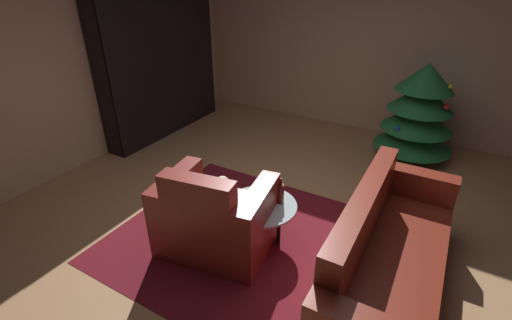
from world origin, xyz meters
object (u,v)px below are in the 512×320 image
(armchair_red, at_px, (215,219))
(decorated_tree, at_px, (419,112))
(book_stack_on_table, at_px, (256,202))
(bottle_on_table, at_px, (280,193))
(coffee_table, at_px, (261,208))
(couch_red, at_px, (386,260))
(bookshelf_unit, at_px, (169,68))

(armchair_red, distance_m, decorated_tree, 3.19)
(book_stack_on_table, height_order, bottle_on_table, bottle_on_table)
(armchair_red, relative_size, coffee_table, 1.62)
(couch_red, bearing_deg, bookshelf_unit, 154.84)
(coffee_table, distance_m, book_stack_on_table, 0.12)
(armchair_red, height_order, decorated_tree, decorated_tree)
(coffee_table, height_order, bottle_on_table, bottle_on_table)
(book_stack_on_table, bearing_deg, coffee_table, 68.60)
(decorated_tree, bearing_deg, bookshelf_unit, -166.80)
(bookshelf_unit, bearing_deg, book_stack_on_table, -34.71)
(coffee_table, relative_size, bottle_on_table, 2.58)
(book_stack_on_table, xyz_separation_m, decorated_tree, (0.98, 2.64, 0.19))
(armchair_red, xyz_separation_m, coffee_table, (0.31, 0.31, 0.04))
(armchair_red, distance_m, bottle_on_table, 0.65)
(bookshelf_unit, relative_size, bottle_on_table, 8.34)
(armchair_red, height_order, bottle_on_table, armchair_red)
(bookshelf_unit, bearing_deg, couch_red, -25.16)
(bookshelf_unit, distance_m, couch_red, 4.24)
(bottle_on_table, bearing_deg, couch_red, -8.69)
(couch_red, bearing_deg, coffee_table, 178.54)
(decorated_tree, bearing_deg, coffee_table, -110.36)
(armchair_red, xyz_separation_m, couch_red, (1.47, 0.28, -0.03))
(bookshelf_unit, xyz_separation_m, armchair_red, (2.31, -2.06, -0.66))
(couch_red, height_order, decorated_tree, decorated_tree)
(bookshelf_unit, xyz_separation_m, coffee_table, (2.62, -1.75, -0.62))
(couch_red, bearing_deg, bottle_on_table, 171.31)
(book_stack_on_table, distance_m, decorated_tree, 2.83)
(bookshelf_unit, height_order, couch_red, bookshelf_unit)
(bookshelf_unit, height_order, armchair_red, bookshelf_unit)
(coffee_table, height_order, book_stack_on_table, book_stack_on_table)
(couch_red, xyz_separation_m, bottle_on_table, (-1.03, 0.16, 0.21))
(couch_red, relative_size, coffee_table, 3.06)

